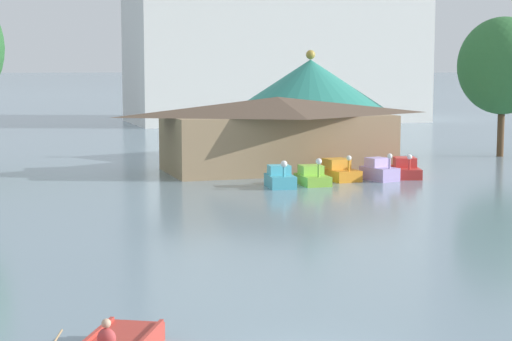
{
  "coord_description": "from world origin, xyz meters",
  "views": [
    {
      "loc": [
        -7.25,
        -17.96,
        6.88
      ],
      "look_at": [
        4.27,
        18.11,
        2.31
      ],
      "focal_mm": 60.58,
      "sensor_mm": 36.0,
      "label": 1
    }
  ],
  "objects_px": {
    "background_building_block": "(275,6)",
    "pedal_boat_orange": "(339,172)",
    "pedal_boat_lime": "(312,177)",
    "shoreline_tree_right": "(503,66)",
    "pedal_boat_cyan": "(280,178)",
    "pedal_boat_red": "(405,169)",
    "green_roof_pavilion": "(310,103)",
    "pedal_boat_lavender": "(379,171)",
    "boathouse": "(277,132)"
  },
  "relations": [
    {
      "from": "pedal_boat_cyan",
      "to": "shoreline_tree_right",
      "type": "bearing_deg",
      "value": 123.07
    },
    {
      "from": "pedal_boat_cyan",
      "to": "pedal_boat_lavender",
      "type": "distance_m",
      "value": 6.9
    },
    {
      "from": "shoreline_tree_right",
      "to": "green_roof_pavilion",
      "type": "bearing_deg",
      "value": 167.38
    },
    {
      "from": "pedal_boat_lime",
      "to": "shoreline_tree_right",
      "type": "distance_m",
      "value": 23.19
    },
    {
      "from": "boathouse",
      "to": "green_roof_pavilion",
      "type": "bearing_deg",
      "value": 53.82
    },
    {
      "from": "pedal_boat_lavender",
      "to": "green_roof_pavilion",
      "type": "relative_size",
      "value": 0.22
    },
    {
      "from": "pedal_boat_cyan",
      "to": "background_building_block",
      "type": "xyz_separation_m",
      "value": [
        19.2,
        56.77,
        13.87
      ]
    },
    {
      "from": "pedal_boat_lavender",
      "to": "boathouse",
      "type": "bearing_deg",
      "value": -159.25
    },
    {
      "from": "pedal_boat_red",
      "to": "shoreline_tree_right",
      "type": "distance_m",
      "value": 17.02
    },
    {
      "from": "pedal_boat_cyan",
      "to": "pedal_boat_orange",
      "type": "bearing_deg",
      "value": 120.46
    },
    {
      "from": "pedal_boat_red",
      "to": "background_building_block",
      "type": "distance_m",
      "value": 57.5
    },
    {
      "from": "pedal_boat_lavender",
      "to": "shoreline_tree_right",
      "type": "relative_size",
      "value": 0.24
    },
    {
      "from": "pedal_boat_lime",
      "to": "shoreline_tree_right",
      "type": "xyz_separation_m",
      "value": [
        19.65,
        10.49,
        6.48
      ]
    },
    {
      "from": "pedal_boat_lavender",
      "to": "pedal_boat_red",
      "type": "relative_size",
      "value": 0.77
    },
    {
      "from": "pedal_boat_cyan",
      "to": "shoreline_tree_right",
      "type": "xyz_separation_m",
      "value": [
        21.84,
        11.04,
        6.42
      ]
    },
    {
      "from": "pedal_boat_lavender",
      "to": "shoreline_tree_right",
      "type": "height_order",
      "value": "shoreline_tree_right"
    },
    {
      "from": "pedal_boat_cyan",
      "to": "background_building_block",
      "type": "distance_m",
      "value": 61.51
    },
    {
      "from": "pedal_boat_lavender",
      "to": "green_roof_pavilion",
      "type": "bearing_deg",
      "value": 163.7
    },
    {
      "from": "shoreline_tree_right",
      "to": "background_building_block",
      "type": "height_order",
      "value": "background_building_block"
    },
    {
      "from": "pedal_boat_cyan",
      "to": "pedal_boat_lime",
      "type": "height_order",
      "value": "pedal_boat_lime"
    },
    {
      "from": "background_building_block",
      "to": "pedal_boat_lavender",
      "type": "bearing_deg",
      "value": -102.56
    },
    {
      "from": "pedal_boat_cyan",
      "to": "green_roof_pavilion",
      "type": "relative_size",
      "value": 0.21
    },
    {
      "from": "pedal_boat_orange",
      "to": "shoreline_tree_right",
      "type": "xyz_separation_m",
      "value": [
        17.34,
        9.01,
        6.43
      ]
    },
    {
      "from": "pedal_boat_orange",
      "to": "background_building_block",
      "type": "height_order",
      "value": "background_building_block"
    },
    {
      "from": "pedal_boat_orange",
      "to": "background_building_block",
      "type": "distance_m",
      "value": 58.36
    },
    {
      "from": "pedal_boat_orange",
      "to": "green_roof_pavilion",
      "type": "distance_m",
      "value": 13.1
    },
    {
      "from": "pedal_boat_lavender",
      "to": "pedal_boat_lime",
      "type": "bearing_deg",
      "value": -96.24
    },
    {
      "from": "shoreline_tree_right",
      "to": "background_building_block",
      "type": "bearing_deg",
      "value": 93.31
    },
    {
      "from": "pedal_boat_cyan",
      "to": "shoreline_tree_right",
      "type": "relative_size",
      "value": 0.23
    },
    {
      "from": "pedal_boat_orange",
      "to": "pedal_boat_red",
      "type": "height_order",
      "value": "pedal_boat_orange"
    },
    {
      "from": "pedal_boat_cyan",
      "to": "green_roof_pavilion",
      "type": "distance_m",
      "value": 16.47
    },
    {
      "from": "pedal_boat_cyan",
      "to": "pedal_boat_lavender",
      "type": "height_order",
      "value": "pedal_boat_lavender"
    },
    {
      "from": "shoreline_tree_right",
      "to": "background_building_block",
      "type": "relative_size",
      "value": 0.29
    },
    {
      "from": "boathouse",
      "to": "pedal_boat_red",
      "type": "bearing_deg",
      "value": -40.45
    },
    {
      "from": "pedal_boat_cyan",
      "to": "pedal_boat_orange",
      "type": "height_order",
      "value": "pedal_boat_cyan"
    },
    {
      "from": "green_roof_pavilion",
      "to": "background_building_block",
      "type": "distance_m",
      "value": 45.28
    },
    {
      "from": "background_building_block",
      "to": "green_roof_pavilion",
      "type": "bearing_deg",
      "value": -105.54
    },
    {
      "from": "pedal_boat_orange",
      "to": "background_building_block",
      "type": "bearing_deg",
      "value": 159.61
    },
    {
      "from": "pedal_boat_lavender",
      "to": "pedal_boat_red",
      "type": "distance_m",
      "value": 2.32
    },
    {
      "from": "pedal_boat_lavender",
      "to": "pedal_boat_red",
      "type": "bearing_deg",
      "value": 95.44
    },
    {
      "from": "boathouse",
      "to": "background_building_block",
      "type": "distance_m",
      "value": 53.36
    },
    {
      "from": "pedal_boat_orange",
      "to": "green_roof_pavilion",
      "type": "relative_size",
      "value": 0.26
    },
    {
      "from": "pedal_boat_orange",
      "to": "boathouse",
      "type": "xyz_separation_m",
      "value": [
        -2.07,
        5.49,
        2.05
      ]
    },
    {
      "from": "pedal_boat_lavender",
      "to": "pedal_boat_red",
      "type": "xyz_separation_m",
      "value": [
        2.19,
        0.76,
        -0.07
      ]
    },
    {
      "from": "pedal_boat_orange",
      "to": "pedal_boat_cyan",
      "type": "bearing_deg",
      "value": -71.17
    },
    {
      "from": "pedal_boat_orange",
      "to": "pedal_boat_red",
      "type": "xyz_separation_m",
      "value": [
        4.49,
        -0.1,
        -0.02
      ]
    },
    {
      "from": "pedal_boat_lime",
      "to": "shoreline_tree_right",
      "type": "height_order",
      "value": "shoreline_tree_right"
    },
    {
      "from": "pedal_boat_red",
      "to": "green_roof_pavilion",
      "type": "relative_size",
      "value": 0.28
    },
    {
      "from": "pedal_boat_red",
      "to": "boathouse",
      "type": "distance_m",
      "value": 8.86
    },
    {
      "from": "background_building_block",
      "to": "pedal_boat_orange",
      "type": "bearing_deg",
      "value": -105.02
    }
  ]
}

